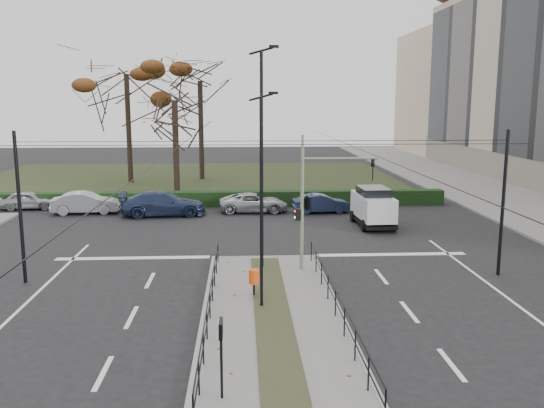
{
  "coord_description": "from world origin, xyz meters",
  "views": [
    {
      "loc": [
        -0.98,
        -20.41,
        7.11
      ],
      "look_at": [
        0.4,
        5.57,
        2.43
      ],
      "focal_mm": 38.0,
      "sensor_mm": 36.0,
      "label": 1
    }
  ],
  "objects_px": {
    "info_panel": "(221,337)",
    "litter_bin": "(254,277)",
    "traffic_light": "(309,200)",
    "bare_tree_center": "(200,88)",
    "bare_tree_near": "(175,108)",
    "parked_car_second": "(86,203)",
    "white_van": "(373,206)",
    "parked_car_third": "(163,204)",
    "parked_car_first": "(28,200)",
    "parked_car_fourth": "(254,203)",
    "streetlamp_median_near": "(262,200)",
    "rust_tree": "(126,74)",
    "parked_car_fifth": "(321,203)",
    "streetlamp_median_far": "(262,158)"
  },
  "relations": [
    {
      "from": "bare_tree_near",
      "to": "parked_car_fifth",
      "type": "bearing_deg",
      "value": -30.03
    },
    {
      "from": "rust_tree",
      "to": "litter_bin",
      "type": "bearing_deg",
      "value": -71.65
    },
    {
      "from": "bare_tree_center",
      "to": "bare_tree_near",
      "type": "bearing_deg",
      "value": -95.93
    },
    {
      "from": "parked_car_fourth",
      "to": "streetlamp_median_far",
      "type": "bearing_deg",
      "value": 179.44
    },
    {
      "from": "parked_car_first",
      "to": "bare_tree_near",
      "type": "xyz_separation_m",
      "value": [
        9.44,
        3.45,
        6.03
      ]
    },
    {
      "from": "streetlamp_median_near",
      "to": "parked_car_fifth",
      "type": "height_order",
      "value": "streetlamp_median_near"
    },
    {
      "from": "parked_car_first",
      "to": "info_panel",
      "type": "bearing_deg",
      "value": -157.83
    },
    {
      "from": "info_panel",
      "to": "parked_car_fourth",
      "type": "distance_m",
      "value": 24.02
    },
    {
      "from": "parked_car_third",
      "to": "white_van",
      "type": "relative_size",
      "value": 1.26
    },
    {
      "from": "litter_bin",
      "to": "white_van",
      "type": "height_order",
      "value": "white_van"
    },
    {
      "from": "parked_car_first",
      "to": "white_van",
      "type": "bearing_deg",
      "value": -112.23
    },
    {
      "from": "parked_car_fourth",
      "to": "bare_tree_center",
      "type": "relative_size",
      "value": 0.38
    },
    {
      "from": "bare_tree_center",
      "to": "streetlamp_median_near",
      "type": "bearing_deg",
      "value": -82.73
    },
    {
      "from": "streetlamp_median_near",
      "to": "streetlamp_median_far",
      "type": "distance_m",
      "value": 4.88
    },
    {
      "from": "bare_tree_center",
      "to": "parked_car_fifth",
      "type": "relative_size",
      "value": 3.18
    },
    {
      "from": "parked_car_first",
      "to": "white_van",
      "type": "relative_size",
      "value": 0.85
    },
    {
      "from": "litter_bin",
      "to": "parked_car_first",
      "type": "relative_size",
      "value": 0.27
    },
    {
      "from": "parked_car_first",
      "to": "white_van",
      "type": "height_order",
      "value": "white_van"
    },
    {
      "from": "parked_car_second",
      "to": "parked_car_fourth",
      "type": "distance_m",
      "value": 10.73
    },
    {
      "from": "streetlamp_median_far",
      "to": "parked_car_fourth",
      "type": "bearing_deg",
      "value": 90.39
    },
    {
      "from": "litter_bin",
      "to": "parked_car_second",
      "type": "relative_size",
      "value": 0.23
    },
    {
      "from": "parked_car_first",
      "to": "parked_car_third",
      "type": "height_order",
      "value": "parked_car_third"
    },
    {
      "from": "parked_car_third",
      "to": "parked_car_fifth",
      "type": "relative_size",
      "value": 1.44
    },
    {
      "from": "traffic_light",
      "to": "white_van",
      "type": "relative_size",
      "value": 1.2
    },
    {
      "from": "traffic_light",
      "to": "litter_bin",
      "type": "height_order",
      "value": "traffic_light"
    },
    {
      "from": "bare_tree_near",
      "to": "parked_car_fifth",
      "type": "relative_size",
      "value": 2.57
    },
    {
      "from": "bare_tree_near",
      "to": "parked_car_second",
      "type": "bearing_deg",
      "value": -135.35
    },
    {
      "from": "parked_car_first",
      "to": "parked_car_fourth",
      "type": "height_order",
      "value": "parked_car_fourth"
    },
    {
      "from": "streetlamp_median_near",
      "to": "parked_car_second",
      "type": "height_order",
      "value": "streetlamp_median_near"
    },
    {
      "from": "traffic_light",
      "to": "rust_tree",
      "type": "bearing_deg",
      "value": 114.63
    },
    {
      "from": "streetlamp_median_near",
      "to": "litter_bin",
      "type": "bearing_deg",
      "value": 102.82
    },
    {
      "from": "traffic_light",
      "to": "streetlamp_median_near",
      "type": "distance_m",
      "value": 4.92
    },
    {
      "from": "bare_tree_center",
      "to": "traffic_light",
      "type": "bearing_deg",
      "value": -77.64
    },
    {
      "from": "info_panel",
      "to": "litter_bin",
      "type": "bearing_deg",
      "value": 82.73
    },
    {
      "from": "parked_car_fourth",
      "to": "rust_tree",
      "type": "bearing_deg",
      "value": 36.18
    },
    {
      "from": "bare_tree_center",
      "to": "bare_tree_near",
      "type": "xyz_separation_m",
      "value": [
        -1.1,
        -10.63,
        -1.57
      ]
    },
    {
      "from": "traffic_light",
      "to": "white_van",
      "type": "xyz_separation_m",
      "value": [
        4.72,
        8.75,
        -1.89
      ]
    },
    {
      "from": "litter_bin",
      "to": "bare_tree_near",
      "type": "xyz_separation_m",
      "value": [
        -5.14,
        21.86,
        5.8
      ]
    },
    {
      "from": "parked_car_second",
      "to": "white_van",
      "type": "relative_size",
      "value": 1.01
    },
    {
      "from": "rust_tree",
      "to": "parked_car_first",
      "type": "bearing_deg",
      "value": -110.34
    },
    {
      "from": "parked_car_fourth",
      "to": "bare_tree_center",
      "type": "distance_m",
      "value": 18.09
    },
    {
      "from": "litter_bin",
      "to": "streetlamp_median_near",
      "type": "height_order",
      "value": "streetlamp_median_near"
    },
    {
      "from": "info_panel",
      "to": "white_van",
      "type": "height_order",
      "value": "white_van"
    },
    {
      "from": "rust_tree",
      "to": "info_panel",
      "type": "bearing_deg",
      "value": -76.35
    },
    {
      "from": "bare_tree_center",
      "to": "parked_car_fifth",
      "type": "height_order",
      "value": "bare_tree_center"
    },
    {
      "from": "parked_car_second",
      "to": "white_van",
      "type": "xyz_separation_m",
      "value": [
        17.47,
        -4.67,
        0.48
      ]
    },
    {
      "from": "streetlamp_median_near",
      "to": "parked_car_third",
      "type": "distance_m",
      "value": 18.02
    },
    {
      "from": "parked_car_first",
      "to": "rust_tree",
      "type": "xyz_separation_m",
      "value": [
        4.47,
        12.07,
        8.73
      ]
    },
    {
      "from": "parked_car_first",
      "to": "parked_car_fourth",
      "type": "xyz_separation_m",
      "value": [
        14.93,
        -1.75,
        0.01
      ]
    },
    {
      "from": "parked_car_fourth",
      "to": "bare_tree_center",
      "type": "xyz_separation_m",
      "value": [
        -4.39,
        15.83,
        7.59
      ]
    }
  ]
}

